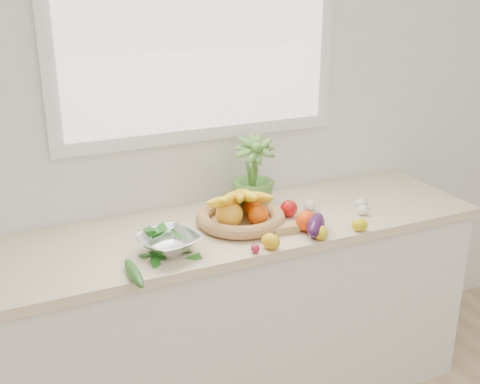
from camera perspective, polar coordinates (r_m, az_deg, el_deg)
name	(u,v)px	position (r m, az deg, el deg)	size (l,w,h in m)	color
back_wall	(199,106)	(2.66, -3.93, 8.11)	(4.50, 0.02, 2.70)	white
counter_cabinet	(228,321)	(2.76, -1.14, -12.15)	(2.20, 0.58, 0.86)	silver
countertop	(227,230)	(2.55, -1.21, -3.61)	(2.24, 0.62, 0.04)	beige
window_frame	(198,11)	(2.59, -4.03, 16.71)	(1.30, 0.03, 1.10)	white
window_pane	(199,12)	(2.57, -3.86, 16.68)	(1.18, 0.01, 0.98)	white
orange_loose	(306,221)	(2.49, 6.30, -2.75)	(0.09, 0.09, 0.09)	#F43D07
lemon_a	(271,241)	(2.33, 2.93, -4.69)	(0.06, 0.08, 0.06)	#DDA30C
lemon_b	(320,232)	(2.42, 7.61, -3.82)	(0.06, 0.07, 0.06)	#DFBB0C
lemon_c	(359,225)	(2.53, 11.26, -3.06)	(0.05, 0.07, 0.05)	#CEB90B
apple	(289,208)	(2.62, 4.66, -1.57)	(0.08, 0.08, 0.08)	red
ginger	(286,229)	(2.47, 4.35, -3.51)	(0.11, 0.04, 0.03)	tan
garlic_a	(310,205)	(2.71, 6.64, -1.27)	(0.05, 0.05, 0.04)	silver
garlic_b	(362,204)	(2.76, 11.45, -1.09)	(0.05, 0.05, 0.05)	beige
garlic_c	(363,210)	(2.69, 11.55, -1.69)	(0.05, 0.05, 0.04)	white
eggplant	(316,225)	(2.47, 7.19, -3.08)	(0.08, 0.20, 0.08)	#320E36
cucumber	(134,273)	(2.15, -10.03, -7.58)	(0.04, 0.22, 0.04)	#205619
radish	(255,249)	(2.30, 1.45, -5.38)	(0.04, 0.04, 0.04)	#B81737
potted_herb	(253,174)	(2.64, 1.25, 1.71)	(0.19, 0.19, 0.34)	#4A7C2D
fruit_basket	(240,213)	(2.53, -0.02, -1.98)	(0.49, 0.49, 0.19)	tan
colander_with_spinach	(169,238)	(2.29, -6.72, -4.40)	(0.28, 0.28, 0.12)	white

